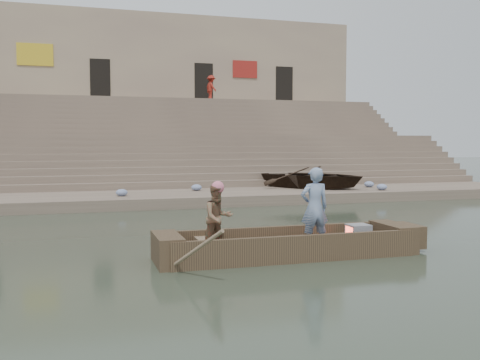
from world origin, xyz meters
name	(u,v)px	position (x,y,z in m)	size (l,w,h in m)	color
ground	(223,237)	(0.00, 0.00, 0.00)	(120.00, 120.00, 0.00)	#293427
lower_landing	(171,198)	(0.00, 8.00, 0.20)	(32.00, 4.00, 0.40)	#82705D
mid_landing	(148,162)	(0.00, 15.50, 1.40)	(32.00, 3.00, 2.80)	#82705D
upper_landing	(134,139)	(0.00, 22.50, 2.60)	(32.00, 3.00, 5.20)	#82705D
ghat_steps	(144,153)	(0.00, 17.19, 1.80)	(32.00, 11.00, 5.20)	#82705D
building_wall	(128,98)	(0.00, 26.50, 5.60)	(32.00, 5.07, 11.20)	tan
main_rowboat	(287,252)	(0.69, -2.73, 0.11)	(5.00, 1.30, 0.22)	brown
rowboat_trim	(297,242)	(0.90, -2.74, 0.31)	(6.04, 2.63, 2.03)	brown
standing_man	(314,207)	(1.22, -2.92, 1.06)	(0.61, 0.40, 1.68)	navy
rowing_man	(218,218)	(-0.83, -2.73, 0.90)	(0.66, 0.51, 1.36)	#27774C
television	(358,233)	(2.36, -2.73, 0.42)	(0.46, 0.42, 0.40)	gray
beached_rowboat	(313,177)	(6.44, 8.72, 0.88)	(3.32, 4.64, 0.96)	#2D2116
pedestrian	(211,88)	(4.99, 21.76, 6.01)	(1.04, 0.60, 1.61)	maroon
cloth_bundles	(202,189)	(1.29, 8.08, 0.53)	(20.15, 2.44, 0.26)	#3F5999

